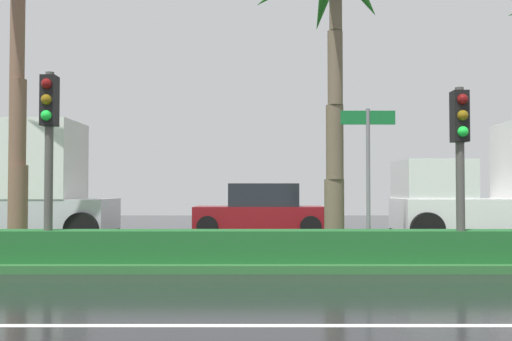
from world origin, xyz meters
The scene contains 9 objects.
ground_plane centered at (0.00, 9.00, -0.05)m, with size 90.00×42.00×0.10m, color black.
near_lane_divider_stripe centered at (0.00, 2.00, 0.00)m, with size 81.00×0.14×0.01m, color white.
median_strip centered at (0.00, 8.00, 0.07)m, with size 85.50×4.00×0.15m, color #2D6B33.
median_hedge centered at (0.00, 6.60, 0.45)m, with size 76.50×0.70×0.60m.
traffic_signal_median_left centered at (-5.44, 6.52, 2.64)m, with size 0.28×0.43×3.61m.
traffic_signal_median_right centered at (2.31, 6.37, 2.42)m, with size 0.28×0.43×3.29m.
street_name_sign centered at (0.74, 7.19, 2.08)m, with size 1.10×0.08×3.00m.
box_truck_lead centered at (-8.76, 12.20, 1.55)m, with size 6.40×2.64×3.46m.
car_in_traffic_leading centered at (-1.37, 15.16, 0.83)m, with size 4.30×2.02×1.72m.
Camera 1 is at (-1.51, -4.67, 1.53)m, focal length 41.54 mm.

